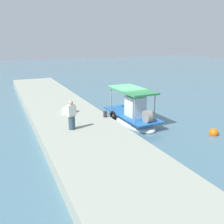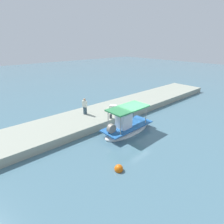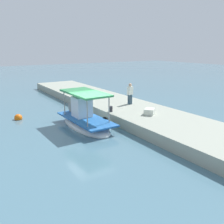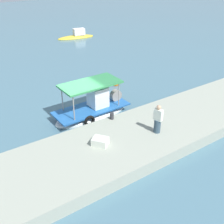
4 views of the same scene
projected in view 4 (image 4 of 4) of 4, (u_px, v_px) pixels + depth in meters
name	position (u px, v px, depth m)	size (l,w,h in m)	color
ground_plane	(79.00, 118.00, 18.17)	(120.00, 120.00, 0.00)	slate
dock_quay	(117.00, 146.00, 14.86)	(36.00, 4.75, 0.71)	#989E8E
main_fishing_boat	(93.00, 110.00, 18.27)	(5.23, 2.20, 2.72)	silver
fisherman_near_bollard	(158.00, 120.00, 15.06)	(0.46, 0.53, 1.68)	#334958
mooring_bollard	(112.00, 116.00, 16.59)	(0.24, 0.24, 0.41)	#2D2D33
cargo_crate	(100.00, 141.00, 14.27)	(0.79, 0.63, 0.40)	silver
marker_buoy	(115.00, 84.00, 22.95)	(0.57, 0.57, 0.57)	orange
moored_boat_near	(76.00, 36.00, 36.67)	(5.07, 2.28, 1.44)	gold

